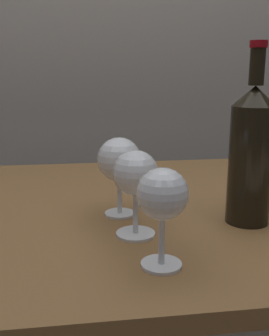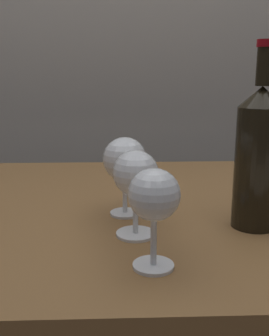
# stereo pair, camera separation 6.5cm
# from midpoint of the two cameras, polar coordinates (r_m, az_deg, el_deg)

# --- Properties ---
(dining_table) EXTENTS (1.35, 0.80, 0.74)m
(dining_table) POSITION_cam_midpoint_polar(r_m,az_deg,el_deg) (0.88, 1.88, -11.08)
(dining_table) COLOR brown
(dining_table) RESTS_ON ground_plane
(wine_glass_merlot) EXTENTS (0.07, 0.07, 0.14)m
(wine_glass_merlot) POSITION_cam_midpoint_polar(r_m,az_deg,el_deg) (0.55, 6.23, -4.19)
(wine_glass_merlot) COLOR white
(wine_glass_merlot) RESTS_ON dining_table
(wine_glass_white) EXTENTS (0.08, 0.08, 0.15)m
(wine_glass_white) POSITION_cam_midpoint_polar(r_m,az_deg,el_deg) (0.65, 2.85, -1.21)
(wine_glass_white) COLOR white
(wine_glass_white) RESTS_ON dining_table
(wine_glass_port) EXTENTS (0.08, 0.08, 0.15)m
(wine_glass_port) POSITION_cam_midpoint_polar(r_m,az_deg,el_deg) (0.75, 1.08, 0.96)
(wine_glass_port) COLOR white
(wine_glass_port) RESTS_ON dining_table
(wine_bottle) EXTENTS (0.08, 0.08, 0.32)m
(wine_bottle) POSITION_cam_midpoint_polar(r_m,az_deg,el_deg) (0.73, 19.60, 1.62)
(wine_bottle) COLOR black
(wine_bottle) RESTS_ON dining_table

